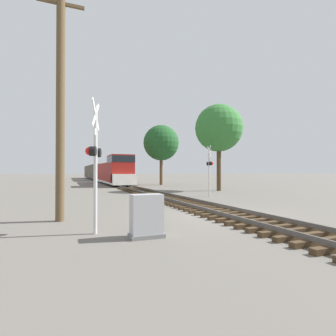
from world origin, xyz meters
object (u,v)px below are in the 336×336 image
at_px(crossing_signal_near, 95,157).
at_px(utility_pole, 60,102).
at_px(freight_train, 100,172).
at_px(tree_far_right, 219,128).
at_px(crossing_signal_far, 209,166).
at_px(relay_cabinet, 147,216).
at_px(tree_mid_background, 161,143).

distance_m(crossing_signal_near, utility_pole, 3.71).
distance_m(freight_train, tree_far_right, 35.59).
bearing_deg(freight_train, utility_pole, -98.53).
height_order(crossing_signal_far, utility_pole, utility_pole).
distance_m(freight_train, crossing_signal_far, 39.73).
height_order(crossing_signal_near, utility_pole, utility_pole).
xyz_separation_m(relay_cabinet, tree_far_right, (12.36, 15.54, 5.78)).
bearing_deg(tree_far_right, freight_train, 102.95).
bearing_deg(relay_cabinet, crossing_signal_far, 51.57).
bearing_deg(tree_far_right, tree_mid_background, 96.63).
distance_m(freight_train, tree_mid_background, 22.55).
bearing_deg(utility_pole, relay_cabinet, -56.46).
height_order(freight_train, tree_far_right, tree_far_right).
bearing_deg(tree_far_right, crossing_signal_far, -128.62).
relative_size(freight_train, tree_mid_background, 6.06).
distance_m(crossing_signal_far, tree_mid_background, 18.91).
xyz_separation_m(freight_train, crossing_signal_near, (-5.86, -48.89, 0.60)).
height_order(relay_cabinet, tree_mid_background, tree_mid_background).
height_order(freight_train, tree_mid_background, tree_mid_background).
relative_size(freight_train, crossing_signal_near, 12.60).
xyz_separation_m(tree_far_right, tree_mid_background, (-1.54, 13.20, -0.23)).
relative_size(freight_train, relay_cabinet, 41.27).
bearing_deg(utility_pole, freight_train, 81.47).
bearing_deg(crossing_signal_far, tree_mid_background, 7.30).
bearing_deg(relay_cabinet, tree_mid_background, 69.37).
relative_size(freight_train, crossing_signal_far, 13.40).
bearing_deg(crossing_signal_far, utility_pole, 137.11).
bearing_deg(relay_cabinet, tree_far_right, 51.51).
bearing_deg(crossing_signal_near, relay_cabinet, 71.81).
xyz_separation_m(utility_pole, tree_mid_background, (13.30, 25.00, 1.41)).
bearing_deg(tree_mid_background, freight_train, 106.74).
relative_size(crossing_signal_near, utility_pole, 0.45).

